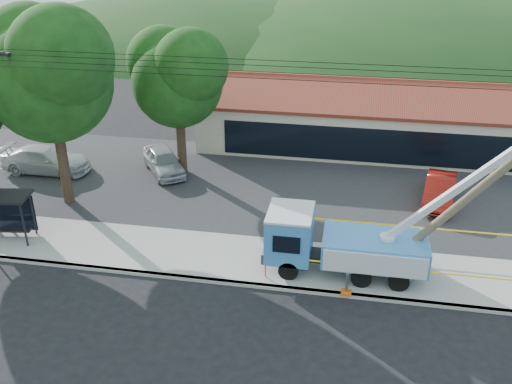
{
  "coord_description": "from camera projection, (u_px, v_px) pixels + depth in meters",
  "views": [
    {
      "loc": [
        3.12,
        -17.71,
        14.47
      ],
      "look_at": [
        -0.98,
        5.0,
        3.09
      ],
      "focal_mm": 40.0,
      "sensor_mm": 36.0,
      "label": 1
    }
  ],
  "objects": [
    {
      "name": "ground",
      "position": [
        258.0,
        319.0,
        22.53
      ],
      "size": [
        120.0,
        120.0,
        0.0
      ],
      "primitive_type": "plane",
      "color": "black",
      "rests_on": "ground"
    },
    {
      "name": "hill_center",
      "position": [
        417.0,
        44.0,
        69.48
      ],
      "size": [
        89.6,
        64.0,
        32.0
      ],
      "primitive_type": "ellipsoid",
      "color": "#163C15",
      "rests_on": "ground"
    },
    {
      "name": "car_silver",
      "position": [
        165.0,
        174.0,
        35.01
      ],
      "size": [
        3.93,
        4.6,
        1.49
      ],
      "primitive_type": "imported",
      "rotation": [
        0.0,
        0.0,
        0.6
      ],
      "color": "#A8ACAF",
      "rests_on": "ground"
    },
    {
      "name": "curb",
      "position": [
        267.0,
        286.0,
        24.35
      ],
      "size": [
        60.0,
        0.25,
        0.15
      ],
      "primitive_type": "cube",
      "color": "#B0AEA4",
      "rests_on": "ground"
    },
    {
      "name": "sidewalk",
      "position": [
        273.0,
        262.0,
        26.03
      ],
      "size": [
        60.0,
        4.0,
        0.15
      ],
      "primitive_type": "cube",
      "color": "#B0AEA4",
      "rests_on": "ground"
    },
    {
      "name": "tree_lot",
      "position": [
        177.0,
        73.0,
        32.37
      ],
      "size": [
        6.3,
        5.6,
        8.94
      ],
      "color": "#332316",
      "rests_on": "ground"
    },
    {
      "name": "parking_lot",
      "position": [
        294.0,
        188.0,
        33.1
      ],
      "size": [
        60.0,
        12.0,
        0.1
      ],
      "primitive_type": "cube",
      "color": "#28282B",
      "rests_on": "ground"
    },
    {
      "name": "hill_west",
      "position": [
        218.0,
        36.0,
        73.46
      ],
      "size": [
        78.4,
        56.0,
        28.0
      ],
      "primitive_type": "ellipsoid",
      "color": "#163C15",
      "rests_on": "ground"
    },
    {
      "name": "car_red",
      "position": [
        438.0,
        204.0,
        31.4
      ],
      "size": [
        2.3,
        4.63,
        1.46
      ],
      "primitive_type": "imported",
      "rotation": [
        0.0,
        0.0,
        -0.18
      ],
      "color": "maroon",
      "rests_on": "ground"
    },
    {
      "name": "caution_tape",
      "position": [
        408.0,
        251.0,
        25.2
      ],
      "size": [
        12.23,
        3.79,
        1.09
      ],
      "color": "#FC5F0D",
      "rests_on": "ground"
    },
    {
      "name": "leaning_pole",
      "position": [
        495.0,
        176.0,
        22.37
      ],
      "size": [
        7.71,
        1.97,
        9.3
      ],
      "color": "brown",
      "rests_on": "ground"
    },
    {
      "name": "utility_truck",
      "position": [
        344.0,
        241.0,
        24.62
      ],
      "size": [
        12.75,
        3.74,
        9.33
      ],
      "color": "black",
      "rests_on": "ground"
    },
    {
      "name": "car_white",
      "position": [
        48.0,
        173.0,
        35.14
      ],
      "size": [
        5.42,
        2.32,
        1.56
      ],
      "primitive_type": "imported",
      "rotation": [
        0.0,
        0.0,
        1.6
      ],
      "color": "silver",
      "rests_on": "ground"
    },
    {
      "name": "strip_mall",
      "position": [
        367.0,
        118.0,
        38.69
      ],
      "size": [
        22.5,
        8.53,
        4.67
      ],
      "color": "#C0B498",
      "rests_on": "ground"
    },
    {
      "name": "bus_shelter",
      "position": [
        6.0,
        206.0,
        27.08
      ],
      "size": [
        2.69,
        1.9,
        2.4
      ],
      "rotation": [
        0.0,
        0.0,
        0.16
      ],
      "color": "black",
      "rests_on": "ground"
    },
    {
      "name": "tree_west_near",
      "position": [
        48.0,
        68.0,
        28.17
      ],
      "size": [
        7.56,
        6.72,
        10.8
      ],
      "color": "#332316",
      "rests_on": "ground"
    }
  ]
}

